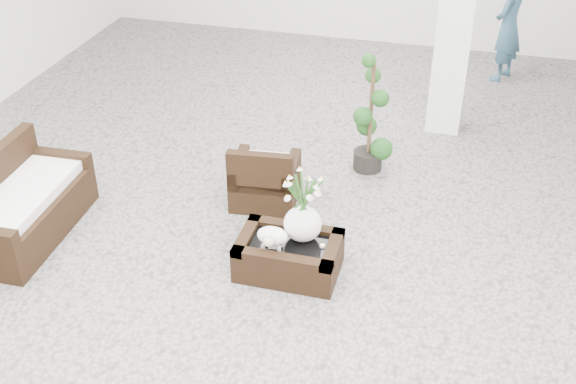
% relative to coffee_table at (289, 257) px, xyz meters
% --- Properties ---
extents(ground, '(11.00, 11.00, 0.00)m').
position_rel_coffee_table_xyz_m(ground, '(-0.10, 0.44, -0.16)').
color(ground, gray).
rests_on(ground, ground).
extents(coffee_table, '(0.90, 0.60, 0.31)m').
position_rel_coffee_table_xyz_m(coffee_table, '(0.00, 0.00, 0.00)').
color(coffee_table, black).
rests_on(coffee_table, ground).
extents(sheep_figurine, '(0.28, 0.23, 0.21)m').
position_rel_coffee_table_xyz_m(sheep_figurine, '(-0.12, -0.10, 0.26)').
color(sheep_figurine, white).
rests_on(sheep_figurine, coffee_table).
extents(planter_narcissus, '(0.44, 0.44, 0.80)m').
position_rel_coffee_table_xyz_m(planter_narcissus, '(0.10, 0.10, 0.56)').
color(planter_narcissus, white).
rests_on(planter_narcissus, coffee_table).
extents(tealight, '(0.04, 0.04, 0.03)m').
position_rel_coffee_table_xyz_m(tealight, '(0.30, 0.02, 0.17)').
color(tealight, white).
rests_on(tealight, coffee_table).
extents(armchair, '(0.72, 0.69, 0.70)m').
position_rel_coffee_table_xyz_m(armchair, '(-0.54, 1.07, 0.19)').
color(armchair, black).
rests_on(armchair, ground).
extents(loveseat, '(0.77, 1.52, 0.80)m').
position_rel_coffee_table_xyz_m(loveseat, '(-2.58, -0.10, 0.24)').
color(loveseat, black).
rests_on(loveseat, ground).
extents(topiary, '(0.36, 0.36, 1.34)m').
position_rel_coffee_table_xyz_m(topiary, '(0.37, 1.99, 0.51)').
color(topiary, '#173D13').
rests_on(topiary, ground).
extents(shopper, '(0.56, 0.65, 1.52)m').
position_rel_coffee_table_xyz_m(shopper, '(1.76, 4.97, 0.60)').
color(shopper, '#2D5164').
rests_on(shopper, ground).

